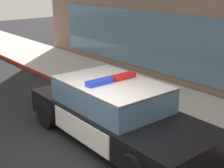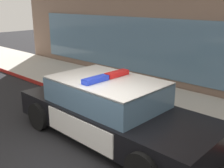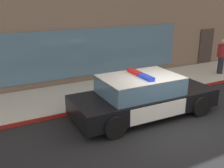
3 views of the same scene
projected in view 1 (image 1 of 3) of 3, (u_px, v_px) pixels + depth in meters
ground at (86, 163)px, 6.62m from camera, size 48.00×48.00×0.00m
sidewalk at (196, 114)px, 8.83m from camera, size 48.00×2.88×0.15m
curb_red_paint at (160, 129)px, 7.95m from camera, size 28.80×0.04×0.14m
police_cruiser at (115, 112)px, 7.42m from camera, size 4.90×2.18×1.49m
fire_hydrant at (139, 95)px, 9.05m from camera, size 0.34×0.39×0.73m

